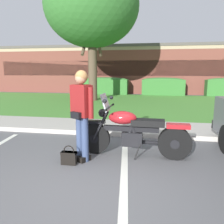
# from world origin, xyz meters

# --- Properties ---
(ground_plane) EXTENTS (140.00, 140.00, 0.00)m
(ground_plane) POSITION_xyz_m (0.00, 0.00, 0.00)
(ground_plane) COLOR #565659
(curb_strip) EXTENTS (60.00, 0.20, 0.12)m
(curb_strip) POSITION_xyz_m (0.00, 2.74, 0.06)
(curb_strip) COLOR #ADA89E
(curb_strip) RESTS_ON ground
(concrete_walk) EXTENTS (60.00, 1.50, 0.08)m
(concrete_walk) POSITION_xyz_m (0.00, 3.59, 0.04)
(concrete_walk) COLOR #ADA89E
(concrete_walk) RESTS_ON ground
(grass_lawn) EXTENTS (60.00, 8.47, 0.06)m
(grass_lawn) POSITION_xyz_m (0.00, 8.57, 0.03)
(grass_lawn) COLOR #478433
(grass_lawn) RESTS_ON ground
(stall_stripe_1) EXTENTS (0.59, 4.39, 0.01)m
(stall_stripe_1) POSITION_xyz_m (0.48, 0.20, 0.00)
(stall_stripe_1) COLOR silver
(stall_stripe_1) RESTS_ON ground
(motorcycle) EXTENTS (2.24, 0.82, 1.26)m
(motorcycle) POSITION_xyz_m (0.60, 1.37, 0.49)
(motorcycle) COLOR black
(motorcycle) RESTS_ON ground
(rider_person) EXTENTS (0.51, 0.40, 1.70)m
(rider_person) POSITION_xyz_m (-0.41, 0.98, 0.99)
(rider_person) COLOR black
(rider_person) RESTS_ON ground
(handbag) EXTENTS (0.28, 0.13, 0.36)m
(handbag) POSITION_xyz_m (-0.60, 0.74, 0.14)
(handbag) COLOR black
(handbag) RESTS_ON ground
(shade_tree) EXTENTS (4.98, 4.98, 7.14)m
(shade_tree) POSITION_xyz_m (-2.38, 9.35, 5.00)
(shade_tree) COLOR #4C3D2D
(shade_tree) RESTS_ON ground
(hedge_left) EXTENTS (3.26, 0.90, 1.24)m
(hedge_left) POSITION_xyz_m (-2.45, 12.98, 0.65)
(hedge_left) COLOR #336B2D
(hedge_left) RESTS_ON ground
(hedge_center_left) EXTENTS (2.84, 0.90, 1.24)m
(hedge_center_left) POSITION_xyz_m (1.60, 12.98, 0.65)
(hedge_center_left) COLOR #336B2D
(hedge_center_left) RESTS_ON ground
(brick_building) EXTENTS (27.96, 9.96, 3.61)m
(brick_building) POSITION_xyz_m (0.84, 18.76, 1.81)
(brick_building) COLOR brown
(brick_building) RESTS_ON ground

